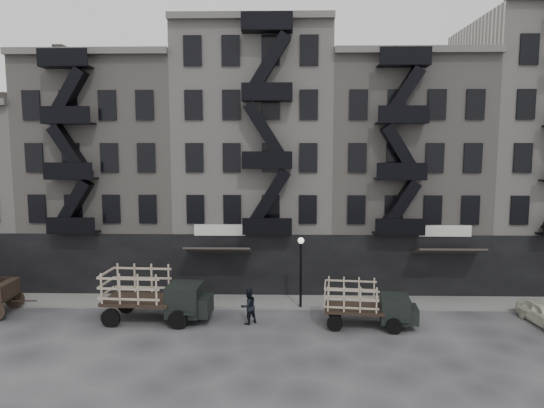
{
  "coord_description": "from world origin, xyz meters",
  "views": [
    {
      "loc": [
        1.97,
        -24.88,
        9.51
      ],
      "look_at": [
        1.3,
        4.0,
        6.05
      ],
      "focal_mm": 32.0,
      "sensor_mm": 36.0,
      "label": 1
    }
  ],
  "objects": [
    {
      "name": "ground",
      "position": [
        0.0,
        0.0,
        0.0
      ],
      "size": [
        140.0,
        140.0,
        0.0
      ],
      "primitive_type": "plane",
      "color": "#38383A",
      "rests_on": "ground"
    },
    {
      "name": "sidewalk",
      "position": [
        0.0,
        3.75,
        0.07
      ],
      "size": [
        55.0,
        2.5,
        0.15
      ],
      "primitive_type": "cube",
      "color": "slate",
      "rests_on": "ground"
    },
    {
      "name": "building_midwest",
      "position": [
        -10.0,
        9.83,
        7.5
      ],
      "size": [
        10.0,
        11.35,
        16.2
      ],
      "color": "gray",
      "rests_on": "ground"
    },
    {
      "name": "building_center",
      "position": [
        -0.0,
        9.82,
        8.5
      ],
      "size": [
        10.0,
        11.35,
        18.2
      ],
      "color": "#AFA8A1",
      "rests_on": "ground"
    },
    {
      "name": "building_mideast",
      "position": [
        10.0,
        9.83,
        7.5
      ],
      "size": [
        10.0,
        11.35,
        16.2
      ],
      "color": "gray",
      "rests_on": "ground"
    },
    {
      "name": "building_east",
      "position": [
        20.0,
        9.82,
        9.0
      ],
      "size": [
        10.0,
        11.35,
        19.2
      ],
      "color": "#AFA8A1",
      "rests_on": "ground"
    },
    {
      "name": "lamp_post",
      "position": [
        3.0,
        2.6,
        2.78
      ],
      "size": [
        0.36,
        0.36,
        4.28
      ],
      "color": "black",
      "rests_on": "ground"
    },
    {
      "name": "stake_truck_west",
      "position": [
        -5.05,
        0.56,
        1.66
      ],
      "size": [
        5.9,
        2.7,
        2.9
      ],
      "rotation": [
        0.0,
        0.0,
        -0.06
      ],
      "color": "black",
      "rests_on": "ground"
    },
    {
      "name": "stake_truck_east",
      "position": [
        6.42,
        -0.01,
        1.37
      ],
      "size": [
        4.96,
        2.43,
        2.41
      ],
      "rotation": [
        0.0,
        0.0,
        -0.11
      ],
      "color": "black",
      "rests_on": "ground"
    },
    {
      "name": "pedestrian_mid",
      "position": [
        0.11,
        0.24,
        0.97
      ],
      "size": [
        1.19,
        1.16,
        1.93
      ],
      "primitive_type": "imported",
      "rotation": [
        0.0,
        0.0,
        3.82
      ],
      "color": "black",
      "rests_on": "ground"
    }
  ]
}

